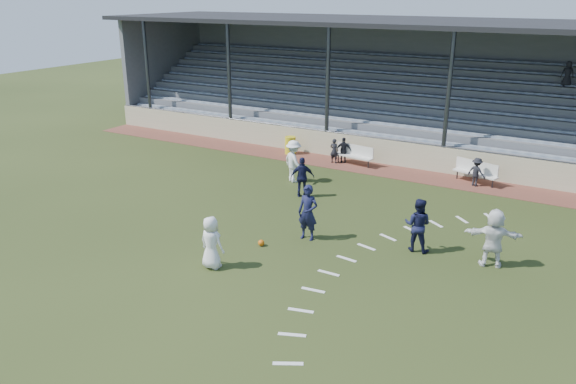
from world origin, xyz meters
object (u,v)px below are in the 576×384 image
Objects in this scene: trash_bin at (290,145)px; player_navy_lead at (308,213)px; bench_right at (476,170)px; football at (261,243)px; bench_left at (354,153)px; player_white_lead at (211,243)px.

trash_bin is 0.46× the size of player_navy_lead.
bench_right is 11.23m from football.
football is (1.07, -10.07, -0.48)m from bench_left.
player_navy_lead is (5.77, -8.91, 0.49)m from trash_bin.
trash_bin is 4.18× the size of football.
player_white_lead reaches higher than bench_left.
trash_bin is at bearing 120.18° from player_navy_lead.
player_white_lead is at bearing -103.00° from football.
player_navy_lead reaches higher than bench_left.
bench_right is at bearing 0.10° from trash_bin.
player_white_lead is (4.24, -12.22, 0.36)m from trash_bin.
player_navy_lead reaches higher than bench_right.
player_navy_lead is (1.06, 1.27, 0.85)m from football.
bench_left is 1.06× the size of player_navy_lead.
bench_left is 5.73m from bench_right.
football is at bearing -75.83° from bench_left.
bench_left is 9.06m from player_navy_lead.
player_white_lead is (-0.47, -2.04, 0.72)m from football.
player_white_lead reaches higher than bench_right.
trash_bin is (-9.37, -0.02, -0.12)m from bench_right.
player_white_lead is at bearing -117.62° from player_navy_lead.
player_white_lead is 0.86× the size of player_navy_lead.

